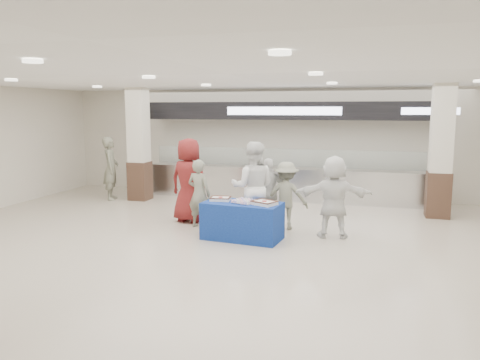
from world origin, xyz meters
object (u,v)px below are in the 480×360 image
(soldier_a, at_px, (199,194))
(display_table, at_px, (242,221))
(civilian_maroon, at_px, (189,180))
(soldier_bg, at_px, (111,168))
(chef_short, at_px, (269,193))
(civilian_white, at_px, (334,197))
(soldier_b, at_px, (286,196))
(sheet_cake_right, at_px, (264,202))
(cupcake_tray, at_px, (244,201))
(chef_tall, at_px, (253,187))
(sheet_cake_left, at_px, (221,198))

(soldier_a, bearing_deg, display_table, 163.99)
(civilian_maroon, distance_m, soldier_bg, 3.72)
(civilian_maroon, xyz_separation_m, soldier_a, (0.42, -0.45, -0.21))
(chef_short, xyz_separation_m, civilian_white, (1.44, -0.45, 0.07))
(display_table, relative_size, chef_short, 1.01)
(civilian_maroon, distance_m, soldier_b, 2.29)
(sheet_cake_right, bearing_deg, cupcake_tray, 171.34)
(chef_tall, bearing_deg, cupcake_tray, 77.64)
(soldier_b, bearing_deg, soldier_a, 10.11)
(sheet_cake_left, xyz_separation_m, civilian_maroon, (-1.10, 0.99, 0.18))
(chef_short, bearing_deg, soldier_b, 156.59)
(sheet_cake_left, distance_m, soldier_b, 1.52)
(display_table, distance_m, chef_tall, 0.87)
(soldier_a, bearing_deg, sheet_cake_left, 153.75)
(sheet_cake_left, bearing_deg, display_table, -10.58)
(soldier_a, height_order, chef_tall, chef_tall)
(civilian_maroon, relative_size, chef_tall, 1.01)
(sheet_cake_left, height_order, chef_short, chef_short)
(soldier_a, distance_m, chef_short, 1.54)
(soldier_b, xyz_separation_m, soldier_bg, (-5.48, 1.93, 0.17))
(soldier_a, distance_m, soldier_bg, 4.31)
(sheet_cake_left, relative_size, soldier_b, 0.29)
(sheet_cake_left, distance_m, civilian_white, 2.30)
(sheet_cake_right, bearing_deg, civilian_white, 29.67)
(sheet_cake_left, bearing_deg, chef_short, 51.65)
(civilian_maroon, xyz_separation_m, soldier_bg, (-3.19, 1.90, -0.07))
(sheet_cake_left, xyz_separation_m, sheet_cake_right, (0.96, -0.18, 0.00))
(sheet_cake_right, height_order, chef_short, chef_short)
(soldier_b, relative_size, soldier_bg, 0.82)
(chef_tall, bearing_deg, soldier_bg, -37.10)
(sheet_cake_left, height_order, soldier_a, soldier_a)
(display_table, distance_m, cupcake_tray, 0.41)
(sheet_cake_left, bearing_deg, soldier_a, 141.07)
(sheet_cake_right, bearing_deg, display_table, 169.64)
(civilian_maroon, bearing_deg, chef_tall, 173.94)
(display_table, distance_m, soldier_bg, 5.66)
(cupcake_tray, xyz_separation_m, chef_short, (0.26, 1.11, -0.01))
(display_table, relative_size, cupcake_tray, 3.10)
(chef_tall, bearing_deg, sheet_cake_left, 34.16)
(sheet_cake_right, xyz_separation_m, soldier_a, (-1.64, 0.73, -0.04))
(display_table, bearing_deg, chef_short, 80.69)
(display_table, xyz_separation_m, cupcake_tray, (0.04, -0.02, 0.41))
(chef_tall, height_order, civilian_white, chef_tall)
(chef_short, xyz_separation_m, soldier_bg, (-5.09, 1.89, 0.14))
(soldier_a, bearing_deg, soldier_bg, -20.28)
(civilian_white, xyz_separation_m, soldier_bg, (-6.53, 2.34, 0.06))
(cupcake_tray, height_order, civilian_maroon, civilian_maroon)
(sheet_cake_left, distance_m, soldier_bg, 5.18)
(cupcake_tray, distance_m, chef_tall, 0.68)
(civilian_maroon, distance_m, chef_short, 1.90)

